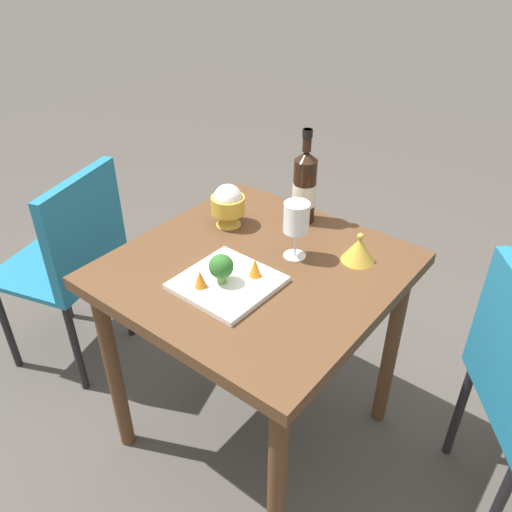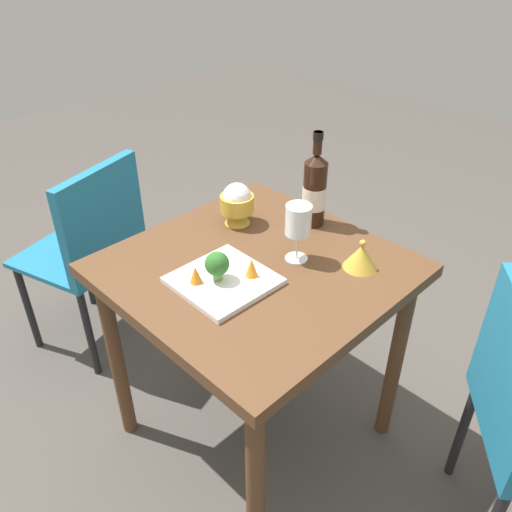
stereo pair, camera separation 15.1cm
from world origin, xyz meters
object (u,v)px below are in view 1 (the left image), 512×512
chair_by_wall (74,253)px  broccoli_floret (221,267)px  rice_bowl_lid (359,249)px  serving_plate (228,283)px  carrot_garnish_right (255,267)px  rice_bowl (228,204)px  wine_bottle (305,187)px  wine_glass (296,219)px  carrot_garnish_left (200,279)px

chair_by_wall → broccoli_floret: (-0.01, -0.77, 0.28)m
rice_bowl_lid → serving_plate: (-0.33, 0.22, -0.03)m
serving_plate → broccoli_floret: bearing=146.1°
chair_by_wall → carrot_garnish_right: 0.86m
serving_plate → rice_bowl: bearing=40.4°
wine_bottle → carrot_garnish_right: bearing=-166.8°
rice_bowl → chair_by_wall: bearing=114.4°
wine_glass → rice_bowl: bearing=85.6°
rice_bowl_lid → wine_glass: bearing=121.8°
wine_bottle → rice_bowl: (-0.18, 0.18, -0.05)m
broccoli_floret → rice_bowl: bearing=37.8°
wine_bottle → rice_bowl_lid: 0.29m
rice_bowl_lid → carrot_garnish_left: bearing=146.7°
broccoli_floret → carrot_garnish_right: broccoli_floret is taller
wine_bottle → chair_by_wall: bearing=120.3°
serving_plate → carrot_garnish_left: size_ratio=5.00×
rice_bowl → rice_bowl_lid: (0.08, -0.44, -0.04)m
chair_by_wall → serving_plate: size_ratio=3.34×
carrot_garnish_right → wine_bottle: bearing=13.2°
wine_glass → broccoli_floret: (-0.25, 0.07, -0.06)m
serving_plate → wine_glass: bearing=-14.9°
rice_bowl → broccoli_floret: size_ratio=1.65×
rice_bowl_lid → carrot_garnish_left: 0.48m
serving_plate → carrot_garnish_right: 0.09m
carrot_garnish_left → rice_bowl_lid: bearing=-33.3°
rice_bowl → carrot_garnish_right: rice_bowl is taller
broccoli_floret → carrot_garnish_right: bearing=-34.6°
wine_glass → broccoli_floret: size_ratio=2.09×
wine_bottle → wine_glass: wine_bottle is taller
serving_plate → rice_bowl_lid: bearing=-33.6°
wine_bottle → broccoli_floret: bearing=-175.9°
wine_glass → chair_by_wall: bearing=105.5°
serving_plate → carrot_garnish_right: (0.07, -0.04, 0.04)m
wine_glass → serving_plate: bearing=165.1°
carrot_garnish_left → carrot_garnish_right: size_ratio=0.90×
chair_by_wall → carrot_garnish_right: (0.06, -0.82, 0.26)m
carrot_garnish_left → wine_glass: bearing=-18.9°
broccoli_floret → carrot_garnish_left: size_ratio=1.68×
rice_bowl → wine_glass: bearing=-94.4°
carrot_garnish_left → carrot_garnish_right: 0.16m
chair_by_wall → carrot_garnish_right: size_ratio=15.08×
broccoli_floret → carrot_garnish_right: size_ratio=1.52×
carrot_garnish_left → serving_plate: bearing=-31.6°
wine_bottle → serving_plate: (-0.43, -0.04, -0.12)m
wine_glass → serving_plate: 0.27m
broccoli_floret → carrot_garnish_left: (-0.05, 0.03, -0.02)m
carrot_garnish_right → broccoli_floret: bearing=145.4°
chair_by_wall → carrot_garnish_left: bearing=-112.1°
wine_bottle → rice_bowl_lid: size_ratio=3.15×
wine_bottle → broccoli_floret: 0.45m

